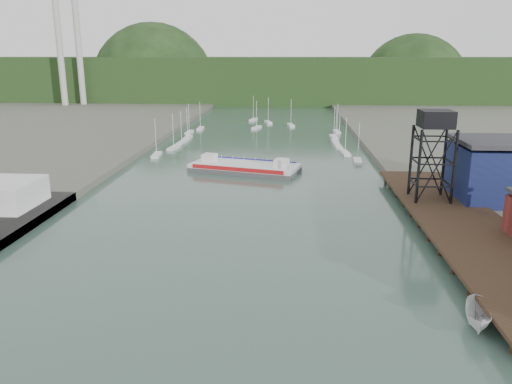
# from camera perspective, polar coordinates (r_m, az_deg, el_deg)

# --- Properties ---
(east_pier) EXTENTS (14.00, 70.00, 2.45)m
(east_pier) POSITION_cam_1_polar(r_m,az_deg,el_deg) (84.98, 22.61, -3.32)
(east_pier) COLOR black
(east_pier) RESTS_ON ground
(lift_tower) EXTENTS (6.50, 6.50, 16.00)m
(lift_tower) POSITION_cam_1_polar(r_m,az_deg,el_deg) (93.55, 19.83, 7.26)
(lift_tower) COLOR black
(lift_tower) RESTS_ON east_pier
(blue_shed) EXTENTS (20.50, 14.50, 11.30)m
(blue_shed) POSITION_cam_1_polar(r_m,az_deg,el_deg) (101.90, 27.23, 2.14)
(blue_shed) COLOR black
(blue_shed) RESTS_ON east_land
(marina_sailboats) EXTENTS (57.71, 92.65, 0.90)m
(marina_sailboats) POSITION_cam_1_polar(r_m,az_deg,el_deg) (172.07, 0.67, 6.35)
(marina_sailboats) COLOR silver
(marina_sailboats) RESTS_ON ground
(smokestacks) EXTENTS (11.20, 8.20, 60.00)m
(smokestacks) POSITION_cam_1_polar(r_m,az_deg,el_deg) (287.86, -20.55, 14.98)
(smokestacks) COLOR #AEAEA8
(smokestacks) RESTS_ON ground
(distant_hills) EXTENTS (500.00, 120.00, 80.00)m
(distant_hills) POSITION_cam_1_polar(r_m,az_deg,el_deg) (333.26, 1.55, 12.47)
(distant_hills) COLOR black
(distant_hills) RESTS_ON ground
(chain_ferry) EXTENTS (27.83, 17.11, 3.74)m
(chain_ferry) POSITION_cam_1_polar(r_m,az_deg,el_deg) (121.37, -1.29, 2.85)
(chain_ferry) COLOR #444446
(chain_ferry) RESTS_ON ground
(motorboat) EXTENTS (4.14, 6.98, 2.53)m
(motorboat) POSITION_cam_1_polar(r_m,az_deg,el_deg) (58.09, 24.05, -12.83)
(motorboat) COLOR silver
(motorboat) RESTS_ON ground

